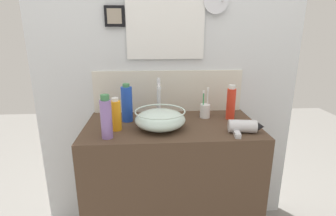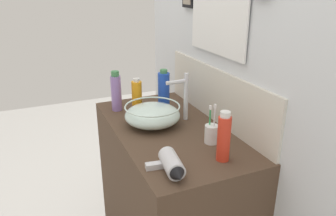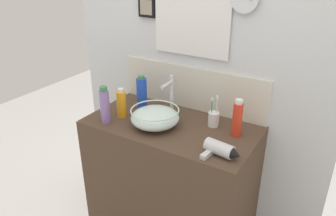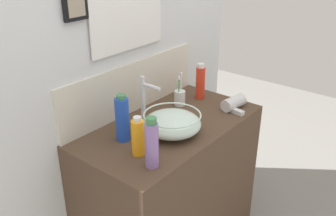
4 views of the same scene
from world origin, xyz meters
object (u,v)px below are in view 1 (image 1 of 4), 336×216
Objects in this scene: faucet at (159,96)px; soap_dispenser at (106,118)px; shampoo_bottle at (116,115)px; hair_drier at (245,127)px; spray_bottle at (231,103)px; glass_bowl_sink at (160,119)px; toothbrush_cup at (205,110)px; lotion_bottle at (127,104)px.

soap_dispenser is at bearing -133.92° from faucet.
faucet is 0.31m from shampoo_bottle.
spray_bottle is at bearing 92.35° from hair_drier.
hair_drier is (0.45, -0.09, -0.02)m from glass_bowl_sink.
toothbrush_cup is (0.29, 0.18, -0.01)m from glass_bowl_sink.
shampoo_bottle is (-0.24, -0.00, 0.03)m from glass_bowl_sink.
faucet is at bearing 90.00° from glass_bowl_sink.
faucet is 1.32× the size of toothbrush_cup.
soap_dispenser is at bearing -157.93° from glass_bowl_sink.
faucet is 0.20m from lotion_bottle.
glass_bowl_sink is 1.44× the size of hair_drier.
toothbrush_cup is 0.90× the size of spray_bottle.
glass_bowl_sink is at bearing 168.27° from hair_drier.
glass_bowl_sink is 1.11× the size of faucet.
faucet is 0.40m from soap_dispenser.
hair_drier is 1.02× the size of toothbrush_cup.
lotion_bottle is 0.16m from shampoo_bottle.
soap_dispenser is at bearing -107.10° from shampoo_bottle.
faucet is at bearing 175.57° from spray_bottle.
shampoo_bottle is at bearing -161.57° from toothbrush_cup.
lotion_bottle is at bearing -170.69° from faucet.
spray_bottle is at bearing -0.24° from lotion_bottle.
hair_drier is 0.85× the size of lotion_bottle.
spray_bottle is 0.94× the size of soap_dispenser.
shampoo_bottle is 0.12m from soap_dispenser.
spray_bottle is (0.44, 0.14, 0.05)m from glass_bowl_sink.
soap_dispenser is at bearing -178.57° from hair_drier.
toothbrush_cup is at bearing 120.95° from hair_drier.
hair_drier is 1.07× the size of shampoo_bottle.
spray_bottle reaches higher than hair_drier.
lotion_bottle is at bearing 159.81° from hair_drier.
toothbrush_cup is 1.05× the size of shampoo_bottle.
hair_drier is 0.73m from soap_dispenser.
toothbrush_cup is 0.17m from spray_bottle.
spray_bottle reaches higher than shampoo_bottle.
faucet is 0.31m from toothbrush_cup.
spray_bottle is (-0.01, 0.23, 0.07)m from hair_drier.
hair_drier is 0.86× the size of soap_dispenser.
shampoo_bottle is (-0.68, -0.14, -0.02)m from spray_bottle.
toothbrush_cup reaches higher than hair_drier.
glass_bowl_sink is 1.32× the size of spray_bottle.
spray_bottle is 1.17× the size of shampoo_bottle.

